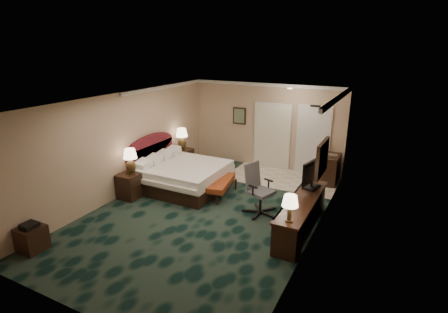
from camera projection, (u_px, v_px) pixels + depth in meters
The scene contains 25 objects.
floor at pixel (208, 212), 8.40m from camera, with size 5.00×7.50×0.00m, color black.
ceiling at pixel (206, 100), 7.56m from camera, with size 5.00×7.50×0.00m, color silver.
wall_back at pixel (265, 126), 11.15m from camera, with size 5.00×0.00×2.70m, color tan.
wall_front at pixel (72, 235), 4.81m from camera, with size 5.00×0.00×2.70m, color tan.
wall_left at pixel (124, 145), 9.07m from camera, with size 0.00×7.50×2.70m, color tan.
wall_right at pixel (317, 177), 6.89m from camera, with size 0.00×7.50×2.70m, color tan.
crown_molding at pixel (206, 102), 7.58m from camera, with size 5.00×7.50×0.10m, color silver, non-canonical shape.
tile_patch at pixel (282, 178), 10.46m from camera, with size 3.20×1.70×0.01m, color beige.
headboard at pixel (151, 158), 10.09m from camera, with size 0.12×2.00×1.40m, color #4A0D14, non-canonical shape.
entry_door at pixel (313, 141), 10.55m from camera, with size 1.02×0.06×2.18m, color silver.
closet_doors at pixel (272, 136), 11.10m from camera, with size 1.20×0.06×2.10m, color beige.
wall_art at pixel (239, 116), 11.43m from camera, with size 0.45×0.06×0.55m, color #3B5B48.
wall_mirror at pixel (322, 158), 7.36m from camera, with size 0.05×0.95×0.75m, color white.
bed at pixel (184, 176), 9.70m from camera, with size 2.16×2.00×0.68m, color white.
nightstand_near at pixel (131, 185), 9.11m from camera, with size 0.52×0.60×0.66m, color black.
nightstand_far at pixel (183, 159), 11.20m from camera, with size 0.52×0.59×0.64m, color black.
lamp_near at pixel (131, 161), 8.92m from camera, with size 0.35×0.35×0.66m, color black, non-canonical shape.
lamp_far at pixel (182, 139), 10.98m from camera, with size 0.37×0.37×0.69m, color black, non-canonical shape.
bed_bench at pixel (221, 188), 9.24m from camera, with size 0.45×1.29×0.44m, color maroon.
side_table at pixel (32, 239), 6.78m from camera, with size 0.46×0.46×0.50m, color black.
desk at pixel (301, 215), 7.46m from camera, with size 0.54×2.50×0.72m, color black.
tv at pixel (312, 174), 7.86m from camera, with size 0.07×0.86×0.67m, color black.
desk_lamp at pixel (290, 208), 6.38m from camera, with size 0.30×0.30×0.53m, color black, non-canonical shape.
desk_chair at pixel (261, 190), 8.15m from camera, with size 0.70×0.66×1.21m, color #504F5A, non-canonical shape.
minibar at pixel (330, 169), 10.01m from camera, with size 0.44×0.79×0.84m, color black.
Camera 1 is at (3.80, -6.56, 3.86)m, focal length 28.00 mm.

